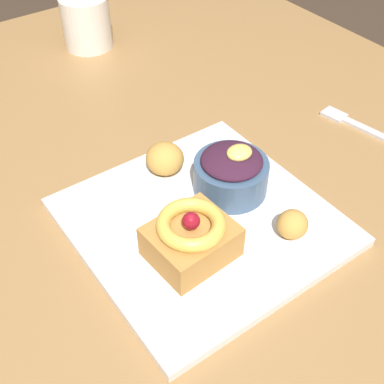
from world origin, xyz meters
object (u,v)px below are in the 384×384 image
object	(u,v)px
fork	(354,124)
berry_ramekin	(231,172)
coffee_mug	(86,22)
cake_slice	(191,237)
fritter_middle	(165,159)
fritter_front	(292,224)
front_plate	(202,222)

from	to	relation	value
fork	berry_ramekin	bearing A→B (deg)	82.64
berry_ramekin	coffee_mug	bearing A→B (deg)	84.81
cake_slice	coffee_mug	world-z (taller)	coffee_mug
cake_slice	coffee_mug	distance (m)	0.55
fork	fritter_middle	bearing A→B (deg)	67.32
fritter_front	fritter_middle	xyz separation A→B (m)	(-0.06, 0.18, 0.00)
fritter_middle	fork	world-z (taller)	fritter_middle
front_plate	cake_slice	world-z (taller)	cake_slice
berry_ramekin	fritter_front	world-z (taller)	berry_ramekin
cake_slice	berry_ramekin	bearing A→B (deg)	29.51
front_plate	fritter_middle	xyz separation A→B (m)	(0.01, 0.10, 0.03)
fritter_front	fork	xyz separation A→B (m)	(0.24, 0.11, -0.03)
fritter_front	coffee_mug	bearing A→B (deg)	86.56
front_plate	berry_ramekin	world-z (taller)	berry_ramekin
fork	coffee_mug	xyz separation A→B (m)	(-0.21, 0.46, 0.04)
cake_slice	coffee_mug	xyz separation A→B (m)	(0.14, 0.53, 0.01)
cake_slice	fork	xyz separation A→B (m)	(0.35, 0.07, -0.04)
berry_ramekin	fritter_front	bearing A→B (deg)	-85.31
cake_slice	fritter_middle	size ratio (longest dim) A/B	1.87
coffee_mug	front_plate	bearing A→B (deg)	-101.78
fritter_middle	cake_slice	bearing A→B (deg)	-112.12
front_plate	fritter_front	xyz separation A→B (m)	(0.07, -0.08, 0.02)
front_plate	fritter_front	bearing A→B (deg)	-49.95
fork	coffee_mug	size ratio (longest dim) A/B	1.38
fritter_front	fritter_middle	size ratio (longest dim) A/B	0.72
cake_slice	fork	distance (m)	0.36
cake_slice	fritter_front	bearing A→B (deg)	-21.58
fritter_middle	coffee_mug	xyz separation A→B (m)	(0.09, 0.39, 0.01)
berry_ramekin	coffee_mug	size ratio (longest dim) A/B	1.02
coffee_mug	cake_slice	bearing A→B (deg)	-105.32
berry_ramekin	fritter_front	size ratio (longest dim) A/B	2.55
cake_slice	fritter_front	size ratio (longest dim) A/B	2.60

